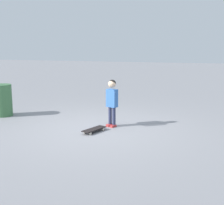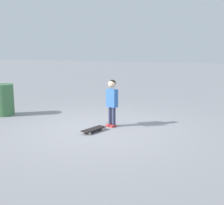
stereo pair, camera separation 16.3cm
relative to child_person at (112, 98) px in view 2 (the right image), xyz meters
name	(u,v)px [view 2 (the right image)]	position (x,y,z in m)	size (l,w,h in m)	color
ground_plane	(95,130)	(-0.37, 0.28, -0.66)	(50.00, 50.00, 0.00)	gray
child_person	(112,98)	(0.00, 0.00, 0.00)	(0.33, 0.29, 1.06)	#2D3351
skateboard	(94,129)	(-0.55, 0.22, -0.60)	(0.63, 0.38, 0.07)	black
trash_bin	(4,100)	(0.18, 3.02, -0.25)	(0.49, 0.49, 0.82)	#38663D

